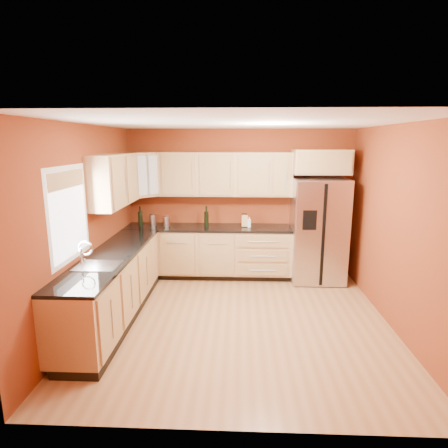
{
  "coord_description": "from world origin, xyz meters",
  "views": [
    {
      "loc": [
        0.01,
        -4.69,
        2.37
      ],
      "look_at": [
        -0.23,
        0.9,
        1.14
      ],
      "focal_mm": 30.0,
      "sensor_mm": 36.0,
      "label": 1
    }
  ],
  "objects": [
    {
      "name": "floor",
      "position": [
        0.0,
        0.0,
        0.0
      ],
      "size": [
        4.0,
        4.0,
        0.0
      ],
      "primitive_type": "plane",
      "color": "#9B673C",
      "rests_on": "ground"
    },
    {
      "name": "ceiling",
      "position": [
        0.0,
        0.0,
        2.6
      ],
      "size": [
        4.0,
        4.0,
        0.0
      ],
      "primitive_type": "plane",
      "color": "white",
      "rests_on": "wall_back"
    },
    {
      "name": "wall_back",
      "position": [
        0.0,
        2.0,
        1.3
      ],
      "size": [
        4.0,
        0.04,
        2.6
      ],
      "primitive_type": "cube",
      "color": "maroon",
      "rests_on": "floor"
    },
    {
      "name": "wall_front",
      "position": [
        0.0,
        -2.0,
        1.3
      ],
      "size": [
        4.0,
        0.04,
        2.6
      ],
      "primitive_type": "cube",
      "color": "maroon",
      "rests_on": "floor"
    },
    {
      "name": "wall_left",
      "position": [
        -2.0,
        0.0,
        1.3
      ],
      "size": [
        0.04,
        4.0,
        2.6
      ],
      "primitive_type": "cube",
      "color": "maroon",
      "rests_on": "floor"
    },
    {
      "name": "wall_right",
      "position": [
        2.0,
        0.0,
        1.3
      ],
      "size": [
        0.04,
        4.0,
        2.6
      ],
      "primitive_type": "cube",
      "color": "maroon",
      "rests_on": "floor"
    },
    {
      "name": "base_cabinets_back",
      "position": [
        -0.55,
        1.7,
        0.44
      ],
      "size": [
        2.9,
        0.6,
        0.88
      ],
      "primitive_type": "cube",
      "color": "#9E774D",
      "rests_on": "floor"
    },
    {
      "name": "base_cabinets_left",
      "position": [
        -1.7,
        0.0,
        0.44
      ],
      "size": [
        0.6,
        2.8,
        0.88
      ],
      "primitive_type": "cube",
      "color": "#9E774D",
      "rests_on": "floor"
    },
    {
      "name": "countertop_back",
      "position": [
        -0.55,
        1.69,
        0.9
      ],
      "size": [
        2.9,
        0.62,
        0.04
      ],
      "primitive_type": "cube",
      "color": "black",
      "rests_on": "base_cabinets_back"
    },
    {
      "name": "countertop_left",
      "position": [
        -1.69,
        0.0,
        0.9
      ],
      "size": [
        0.62,
        2.8,
        0.04
      ],
      "primitive_type": "cube",
      "color": "black",
      "rests_on": "base_cabinets_left"
    },
    {
      "name": "upper_cabinets_back",
      "position": [
        -0.25,
        1.83,
        1.83
      ],
      "size": [
        2.3,
        0.33,
        0.75
      ],
      "primitive_type": "cube",
      "color": "#9E774D",
      "rests_on": "wall_back"
    },
    {
      "name": "upper_cabinets_left",
      "position": [
        -1.83,
        0.72,
        1.83
      ],
      "size": [
        0.33,
        1.35,
        0.75
      ],
      "primitive_type": "cube",
      "color": "#9E774D",
      "rests_on": "wall_left"
    },
    {
      "name": "corner_upper_cabinet",
      "position": [
        -1.67,
        1.67,
        1.83
      ],
      "size": [
        0.67,
        0.67,
        0.75
      ],
      "primitive_type": "cube",
      "rotation": [
        0.0,
        0.0,
        0.79
      ],
      "color": "#9E774D",
      "rests_on": "wall_back"
    },
    {
      "name": "over_fridge_cabinet",
      "position": [
        1.35,
        1.7,
        2.05
      ],
      "size": [
        0.92,
        0.6,
        0.4
      ],
      "primitive_type": "cube",
      "color": "#9E774D",
      "rests_on": "wall_back"
    },
    {
      "name": "refrigerator",
      "position": [
        1.35,
        1.62,
        0.89
      ],
      "size": [
        0.9,
        0.75,
        1.78
      ],
      "primitive_type": "cube",
      "color": "#B0B0B5",
      "rests_on": "floor"
    },
    {
      "name": "window",
      "position": [
        -1.98,
        -0.5,
        1.55
      ],
      "size": [
        0.03,
        0.9,
        1.0
      ],
      "primitive_type": "cube",
      "color": "white",
      "rests_on": "wall_left"
    },
    {
      "name": "sink_faucet",
      "position": [
        -1.69,
        -0.5,
        1.07
      ],
      "size": [
        0.5,
        0.42,
        0.3
      ],
      "primitive_type": null,
      "color": "white",
      "rests_on": "countertop_left"
    },
    {
      "name": "canister_left",
      "position": [
        -1.53,
        1.73,
        1.02
      ],
      "size": [
        0.16,
        0.16,
        0.2
      ],
      "primitive_type": "cylinder",
      "rotation": [
        0.0,
        0.0,
        0.33
      ],
      "color": "#B0B0B5",
      "rests_on": "countertop_back"
    },
    {
      "name": "canister_right",
      "position": [
        -1.28,
        1.7,
        1.01
      ],
      "size": [
        0.12,
        0.12,
        0.18
      ],
      "primitive_type": "cylinder",
      "rotation": [
        0.0,
        0.0,
        0.07
      ],
      "color": "#B0B0B5",
      "rests_on": "countertop_back"
    },
    {
      "name": "wine_bottle_a",
      "position": [
        -1.74,
        1.68,
        1.1
      ],
      "size": [
        0.09,
        0.09,
        0.35
      ],
      "primitive_type": null,
      "rotation": [
        0.0,
        0.0,
        -0.1
      ],
      "color": "black",
      "rests_on": "countertop_back"
    },
    {
      "name": "wine_bottle_b",
      "position": [
        -0.58,
        1.72,
        1.1
      ],
      "size": [
        0.1,
        0.1,
        0.36
      ],
      "primitive_type": null,
      "rotation": [
        0.0,
        0.0,
        -0.32
      ],
      "color": "black",
      "rests_on": "countertop_back"
    },
    {
      "name": "knife_block",
      "position": [
        0.09,
        1.73,
        1.02
      ],
      "size": [
        0.1,
        0.09,
        0.2
      ],
      "primitive_type": "cube",
      "rotation": [
        0.0,
        0.0,
        0.03
      ],
      "color": "tan",
      "rests_on": "countertop_back"
    },
    {
      "name": "soap_dispenser",
      "position": [
        0.17,
        1.67,
        1.01
      ],
      "size": [
        0.06,
        0.06,
        0.18
      ],
      "primitive_type": "cylinder",
      "rotation": [
        0.0,
        0.0,
        -0.08
      ],
      "color": "white",
      "rests_on": "countertop_back"
    }
  ]
}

